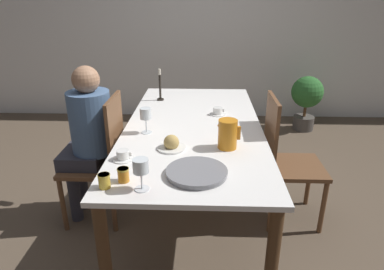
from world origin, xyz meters
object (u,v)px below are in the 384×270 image
Objects in this scene: jam_jar_red at (123,174)px; potted_plant at (307,97)px; teacup_near_person at (123,156)px; serving_tray at (197,172)px; wine_glass_water at (146,115)px; red_pitcher at (228,134)px; teacup_across at (218,112)px; bread_plate at (171,144)px; chair_opposite at (285,158)px; wine_glass_juice at (141,168)px; jam_jar_amber at (104,180)px; chair_person_side at (102,158)px; candlestick_tall at (160,89)px; person_seated at (88,132)px.

jam_jar_red is 3.18m from potted_plant.
teacup_near_person reaches higher than serving_tray.
teacup_near_person is 0.26m from jam_jar_red.
red_pitcher is at bearing -23.04° from wine_glass_water.
bread_plate is (-0.31, -0.66, 0.01)m from teacup_across.
wine_glass_water is 0.44m from teacup_near_person.
red_pitcher is at bearing -86.63° from teacup_across.
chair_opposite reaches higher than wine_glass_juice.
red_pitcher reaches higher than jam_jar_amber.
red_pitcher is at bearing -117.14° from potted_plant.
bread_plate is 0.46m from jam_jar_red.
chair_person_side is at bearing -88.57° from chair_opposite.
red_pitcher reaches higher than jam_jar_red.
wine_glass_juice is at bearing -120.21° from potted_plant.
teacup_across is 0.38× the size of serving_tray.
bread_plate is 2.42× the size of jam_jar_amber.
red_pitcher is 2.53m from potted_plant.
potted_plant is at bearing 56.51° from bread_plate.
candlestick_tall reaches higher than bread_plate.
jam_jar_amber is 0.26× the size of candlestick_tall.
serving_tray is 1.42m from candlestick_tall.
serving_tray is 2.92m from potted_plant.
teacup_near_person is at bearing -163.28° from red_pitcher.
chair_opposite is 1.21m from teacup_near_person.
chair_opposite is at bearing -35.11° from candlestick_tall.
jam_jar_red is at bearing -149.74° from person_seated.
chair_person_side is 0.97m from teacup_across.
serving_tray is at bearing -58.22° from wine_glass_water.
red_pitcher is (-0.45, -0.32, 0.32)m from chair_opposite.
teacup_near_person is at bearing -148.80° from chair_person_side.
jam_jar_amber is at bearing -156.42° from person_seated.
teacup_across is 0.45× the size of candlestick_tall.
bread_plate is (-0.80, -0.34, 0.26)m from chair_opposite.
chair_person_side is 1.00× the size of chair_opposite.
chair_person_side is 0.22m from person_seated.
chair_opposite reaches higher than potted_plant.
chair_opposite is 13.02× the size of jam_jar_amber.
chair_person_side is 1.36m from chair_opposite.
red_pitcher reaches higher than wine_glass_water.
bread_plate is (0.65, -0.34, 0.06)m from person_seated.
bread_plate is at bearing -66.88° from chair_opposite.
bread_plate is 0.64× the size of candlestick_tall.
bread_plate is (0.10, 0.48, -0.09)m from wine_glass_juice.
red_pitcher is 2.50× the size of jam_jar_amber.
red_pitcher is at bearing 4.35° from bread_plate.
serving_tray is at bearing -117.40° from red_pitcher.
wine_glass_water is (-1.00, -0.08, 0.36)m from chair_opposite.
teacup_near_person is 1.01m from teacup_across.
teacup_across is at bearing 70.12° from wine_glass_juice.
potted_plant is at bearing 35.58° from candlestick_tall.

